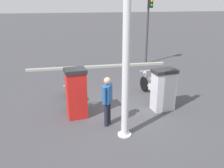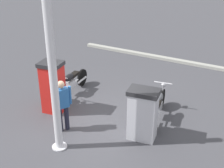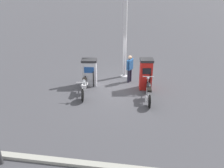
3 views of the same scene
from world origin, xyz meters
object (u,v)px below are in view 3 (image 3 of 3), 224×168
at_px(fuel_pump_far, 146,74).
at_px(attendant_person, 130,67).
at_px(motorcycle_near_pump, 84,86).
at_px(motorcycle_far_pump, 148,91).
at_px(fuel_pump_near, 90,72).
at_px(canopy_support_pole, 125,40).

distance_m(fuel_pump_far, attendant_person, 1.16).
xyz_separation_m(motorcycle_near_pump, attendant_person, (-1.83, 2.14, 0.42)).
height_order(fuel_pump_far, motorcycle_near_pump, fuel_pump_far).
height_order(motorcycle_near_pump, motorcycle_far_pump, motorcycle_near_pump).
bearing_deg(fuel_pump_near, motorcycle_near_pump, -1.84).
height_order(fuel_pump_near, motorcycle_far_pump, fuel_pump_near).
bearing_deg(motorcycle_near_pump, motorcycle_far_pump, 89.03).
bearing_deg(fuel_pump_far, canopy_support_pole, -138.48).
relative_size(motorcycle_near_pump, canopy_support_pole, 0.47).
xyz_separation_m(motorcycle_far_pump, attendant_person, (-1.88, -1.08, 0.42)).
distance_m(motorcycle_near_pump, attendant_person, 2.85).
relative_size(fuel_pump_near, canopy_support_pole, 0.32).
distance_m(fuel_pump_far, motorcycle_near_pump, 3.26).
xyz_separation_m(fuel_pump_far, canopy_support_pole, (-1.44, -1.28, 1.37)).
relative_size(motorcycle_far_pump, canopy_support_pole, 0.47).
xyz_separation_m(fuel_pump_near, fuel_pump_far, (-0.00, 3.01, 0.09)).
xyz_separation_m(attendant_person, canopy_support_pole, (-0.72, -0.38, 1.33)).
distance_m(motorcycle_far_pump, canopy_support_pole, 3.45).
relative_size(fuel_pump_far, motorcycle_far_pump, 0.77).
height_order(fuel_pump_near, motorcycle_near_pump, fuel_pump_near).
relative_size(fuel_pump_near, fuel_pump_far, 0.89).
xyz_separation_m(motorcycle_near_pump, motorcycle_far_pump, (0.05, 3.22, -0.01)).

